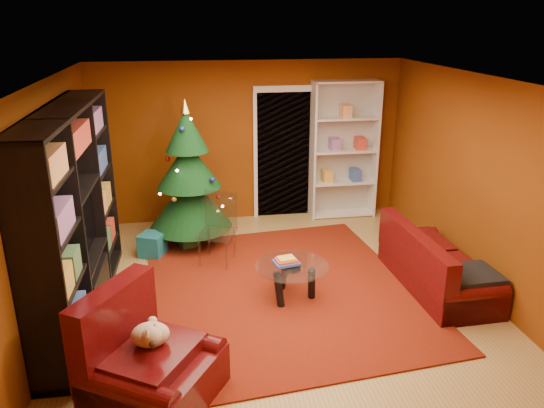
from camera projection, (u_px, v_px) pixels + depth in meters
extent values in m
cube|color=#A18244|center=(277.00, 297.00, 6.54)|extent=(5.00, 5.50, 0.05)
cube|color=silver|center=(278.00, 78.00, 5.65)|extent=(5.00, 5.50, 0.05)
cube|color=#7A380B|center=(249.00, 142.00, 8.67)|extent=(5.00, 0.05, 2.60)
cube|color=#7A380B|center=(47.00, 207.00, 5.71)|extent=(0.05, 5.50, 2.60)
cube|color=#7A380B|center=(481.00, 184.00, 6.48)|extent=(0.05, 5.50, 2.60)
cube|color=maroon|center=(283.00, 290.00, 6.63)|extent=(3.54, 4.02, 0.02)
cube|color=#146177|center=(152.00, 245.00, 7.56)|extent=(0.43, 0.43, 0.33)
cube|color=#296E3A|center=(188.00, 240.00, 7.84)|extent=(0.30, 0.30, 0.24)
cube|color=maroon|center=(208.00, 230.00, 8.20)|extent=(0.27, 0.27, 0.23)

